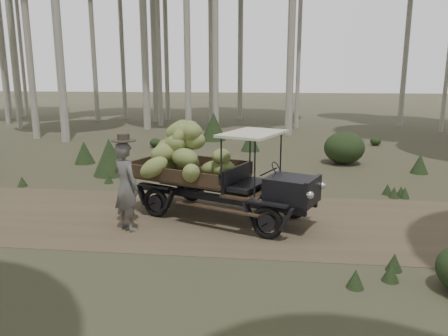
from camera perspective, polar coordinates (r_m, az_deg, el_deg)
The scene contains 5 objects.
ground at distance 9.70m, azimuth -1.33°, elevation -6.77°, with size 120.00×120.00×0.00m, color #473D2B.
dirt_track at distance 9.70m, azimuth -1.33°, elevation -6.75°, with size 70.00×4.00×0.01m, color brown.
banana_truck at distance 9.82m, azimuth -3.34°, elevation 1.14°, with size 4.46×2.94×2.22m.
farmer at distance 9.07m, azimuth -12.69°, elevation -2.21°, with size 0.80×0.75×2.00m.
undergrowth at distance 8.55m, azimuth 7.99°, elevation -5.73°, with size 21.70×24.57×1.32m.
Camera 1 is at (1.27, -9.07, 3.20)m, focal length 35.00 mm.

